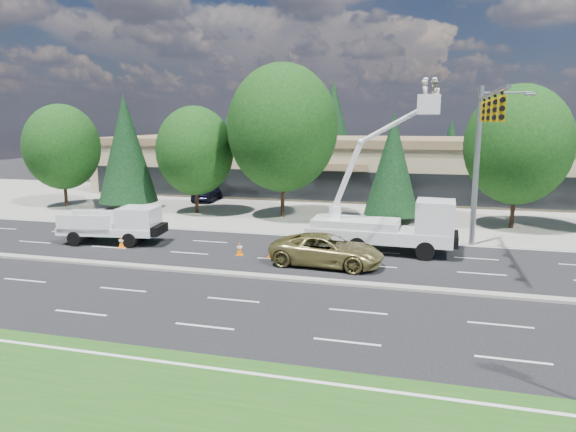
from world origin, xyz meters
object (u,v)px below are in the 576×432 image
(signal_mast, at_px, (483,141))
(utility_pickup, at_px, (117,228))
(bucket_truck, at_px, (394,217))
(minivan, at_px, (327,250))

(signal_mast, bearing_deg, utility_pickup, -172.12)
(signal_mast, bearing_deg, bucket_truck, -168.65)
(signal_mast, xyz_separation_m, bucket_truck, (-4.36, -0.87, -4.06))
(utility_pickup, distance_m, bucket_truck, 15.93)
(signal_mast, distance_m, utility_pickup, 20.97)
(utility_pickup, xyz_separation_m, bucket_truck, (15.78, 1.91, 1.11))
(bucket_truck, bearing_deg, minivan, -129.48)
(signal_mast, relative_size, utility_pickup, 1.72)
(bucket_truck, distance_m, minivan, 4.68)
(utility_pickup, relative_size, bucket_truck, 0.64)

